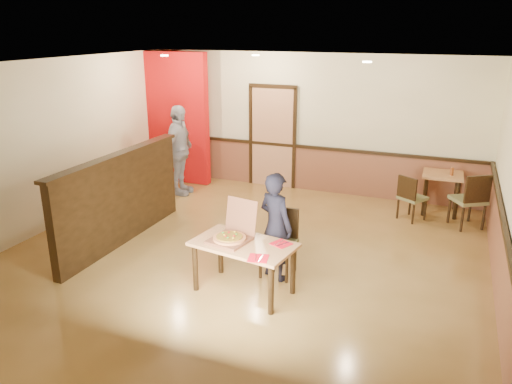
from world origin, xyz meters
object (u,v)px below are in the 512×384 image
side_chair_left (411,196)px  diner (276,226)px  side_chair_right (471,198)px  pizza_box (232,236)px  passerby (179,151)px  main_table (244,251)px  side_table (442,183)px  diner_chair (280,239)px  condiment (452,171)px

side_chair_left → diner: diner is taller
side_chair_right → pizza_box: pizza_box is taller
diner → passerby: size_ratio=0.82×
main_table → side_table: bearing=70.1°
side_table → passerby: size_ratio=0.41×
pizza_box → diner_chair: bearing=67.7°
side_table → diner: size_ratio=0.50×
side_table → condiment: size_ratio=5.12×
side_chair_left → side_chair_right: size_ratio=0.84×
side_chair_left → side_chair_right: bearing=-147.8°
diner → side_chair_right: bearing=-105.7°
pizza_box → side_table: bearing=69.6°
passerby → main_table: bearing=-143.9°
side_chair_left → condiment: bearing=-105.9°
passerby → condiment: passerby is taller
main_table → passerby: size_ratio=0.76×
condiment → main_table: bearing=-120.8°
side_chair_right → diner: size_ratio=0.65×
side_chair_left → pizza_box: 3.90m
diner → pizza_box: bearing=76.0°
passerby → pizza_box: size_ratio=2.93×
side_chair_left → diner: 3.26m
passerby → pizza_box: bearing=-145.5°
side_chair_left → pizza_box: pizza_box is taller
diner_chair → side_chair_left: bearing=61.1°
side_table → condiment: bearing=-19.3°
condiment → pizza_box: bearing=-122.8°
diner_chair → side_chair_left: (1.49, 2.73, -0.06)m
pizza_box → condiment: size_ratio=4.25×
side_chair_right → side_table: (-0.49, 0.61, 0.04)m
diner → passerby: 4.02m
pizza_box → passerby: bearing=140.0°
main_table → condiment: bearing=68.2°
side_chair_left → diner: size_ratio=0.55×
condiment → passerby: bearing=-171.5°
side_chair_left → pizza_box: bearing=93.2°
pizza_box → condiment: bearing=67.8°
main_table → side_chair_right: side_chair_right is taller
pizza_box → side_chair_left: bearing=71.1°
main_table → passerby: passerby is taller
side_chair_right → condiment: (-0.35, 0.56, 0.29)m
passerby → diner: bearing=-136.2°
main_table → pizza_box: (-0.18, 0.03, 0.17)m
side_chair_right → diner: bearing=16.6°
diner → passerby: (-3.01, 2.65, 0.16)m
diner_chair → side_chair_right: (2.46, 2.72, 0.03)m
side_chair_right → passerby: 5.50m
side_chair_right → condiment: side_chair_right is taller
side_chair_left → passerby: 4.54m
diner_chair → passerby: size_ratio=0.51×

